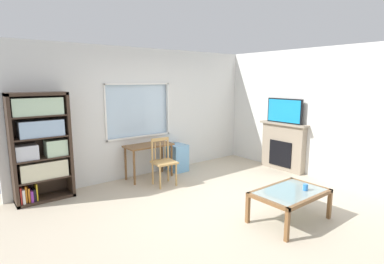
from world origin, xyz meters
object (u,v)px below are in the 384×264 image
object	(u,v)px
wooden_chair	(163,161)
plastic_drawer_unit	(177,158)
coffee_table	(290,195)
sippy_cup	(305,187)
fireplace	(283,146)
tv	(284,111)
desk_under_window	(149,150)
bookshelf	(40,143)

from	to	relation	value
wooden_chair	plastic_drawer_unit	size ratio (longest dim) A/B	1.51
wooden_chair	plastic_drawer_unit	xyz separation A→B (m)	(0.73, 0.56, -0.17)
wooden_chair	coffee_table	bearing A→B (deg)	-75.83
coffee_table	sippy_cup	xyz separation A→B (m)	(0.20, -0.12, 0.10)
fireplace	tv	size ratio (longest dim) A/B	1.31
desk_under_window	sippy_cup	world-z (taller)	desk_under_window
wooden_chair	tv	size ratio (longest dim) A/B	1.05
fireplace	coffee_table	world-z (taller)	fireplace
fireplace	coffee_table	xyz separation A→B (m)	(-2.04, -1.57, -0.15)
wooden_chair	fireplace	size ratio (longest dim) A/B	0.80
desk_under_window	wooden_chair	bearing A→B (deg)	-87.77
desk_under_window	tv	bearing A→B (deg)	-26.72
bookshelf	plastic_drawer_unit	size ratio (longest dim) A/B	3.03
desk_under_window	fireplace	distance (m)	2.98
wooden_chair	tv	distance (m)	2.88
desk_under_window	tv	size ratio (longest dim) A/B	1.12
desk_under_window	coffee_table	bearing A→B (deg)	-77.89
plastic_drawer_unit	desk_under_window	bearing A→B (deg)	-176.17
fireplace	sippy_cup	xyz separation A→B (m)	(-1.84, -1.69, -0.05)
fireplace	tv	world-z (taller)	tv
plastic_drawer_unit	wooden_chair	bearing A→B (deg)	-142.22
bookshelf	desk_under_window	size ratio (longest dim) A/B	1.87
wooden_chair	sippy_cup	world-z (taller)	wooden_chair
desk_under_window	plastic_drawer_unit	distance (m)	0.81
wooden_chair	plastic_drawer_unit	world-z (taller)	wooden_chair
wooden_chair	sippy_cup	distance (m)	2.63
plastic_drawer_unit	bookshelf	bearing A→B (deg)	178.83
plastic_drawer_unit	tv	bearing A→B (deg)	-36.07
fireplace	desk_under_window	bearing A→B (deg)	153.43
coffee_table	bookshelf	bearing A→B (deg)	130.70
bookshelf	sippy_cup	bearing A→B (deg)	-48.30
desk_under_window	coffee_table	distance (m)	2.97
wooden_chair	coffee_table	xyz separation A→B (m)	(0.60, -2.39, -0.08)
bookshelf	sippy_cup	distance (m)	4.21
tv	sippy_cup	xyz separation A→B (m)	(-1.83, -1.69, -0.84)
tv	sippy_cup	world-z (taller)	tv
fireplace	tv	distance (m)	0.80
bookshelf	wooden_chair	world-z (taller)	bookshelf
plastic_drawer_unit	tv	size ratio (longest dim) A/B	0.69
desk_under_window	sippy_cup	size ratio (longest dim) A/B	10.70
fireplace	sippy_cup	distance (m)	2.50
wooden_chair	desk_under_window	bearing A→B (deg)	92.23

